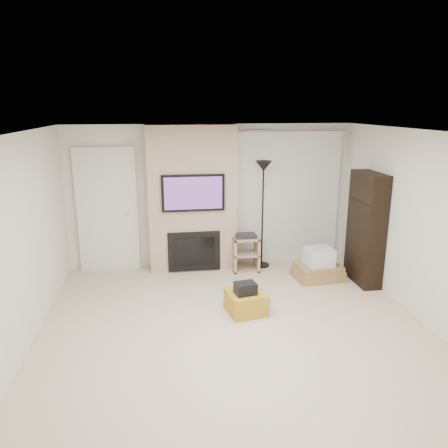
{
  "coord_description": "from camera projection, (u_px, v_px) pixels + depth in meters",
  "views": [
    {
      "loc": [
        -0.9,
        -4.79,
        2.79
      ],
      "look_at": [
        0.0,
        1.2,
        1.15
      ],
      "focal_mm": 35.0,
      "sensor_mm": 36.0,
      "label": 1
    }
  ],
  "objects": [
    {
      "name": "fireplace_wall",
      "position": [
        192.0,
        200.0,
        7.48
      ],
      "size": [
        1.5,
        0.47,
        2.5
      ],
      "color": "tan",
      "rests_on": "floor"
    },
    {
      "name": "bookshelf",
      "position": [
        366.0,
        229.0,
        6.96
      ],
      "size": [
        0.3,
        0.8,
        1.8
      ],
      "color": "black",
      "rests_on": "floor"
    },
    {
      "name": "vertical_blinds",
      "position": [
        288.0,
        193.0,
        7.87
      ],
      "size": [
        1.98,
        0.1,
        2.37
      ],
      "color": "silver",
      "rests_on": "floor"
    },
    {
      "name": "entry_door",
      "position": [
        107.0,
        211.0,
        7.49
      ],
      "size": [
        1.02,
        0.11,
        2.14
      ],
      "color": "silver",
      "rests_on": "floor"
    },
    {
      "name": "black_bag",
      "position": [
        245.0,
        288.0,
        5.97
      ],
      "size": [
        0.31,
        0.27,
        0.16
      ],
      "primitive_type": "cube",
      "rotation": [
        0.0,
        0.0,
        0.17
      ],
      "color": "black",
      "rests_on": "ottoman"
    },
    {
      "name": "wall_right",
      "position": [
        435.0,
        233.0,
        5.46
      ],
      "size": [
        0.0,
        5.5,
        2.5
      ],
      "primitive_type": "cube",
      "rotation": [
        1.57,
        0.0,
        1.57
      ],
      "color": "silver",
      "rests_on": "ground"
    },
    {
      "name": "ceiling",
      "position": [
        240.0,
        133.0,
        4.78
      ],
      "size": [
        5.0,
        5.5,
        0.0
      ],
      "primitive_type": "cube",
      "color": "white",
      "rests_on": "wall_back"
    },
    {
      "name": "wall_front",
      "position": [
        327.0,
        386.0,
        2.48
      ],
      "size": [
        5.0,
        0.0,
        2.5
      ],
      "primitive_type": "cube",
      "rotation": [
        1.57,
        0.0,
        0.0
      ],
      "color": "silver",
      "rests_on": "ground"
    },
    {
      "name": "hvac_vent",
      "position": [
        259.0,
        130.0,
        5.6
      ],
      "size": [
        0.35,
        0.18,
        0.01
      ],
      "primitive_type": "cube",
      "color": "silver",
      "rests_on": "ceiling"
    },
    {
      "name": "floor",
      "position": [
        238.0,
        338.0,
        5.43
      ],
      "size": [
        5.0,
        5.5,
        0.0
      ],
      "primitive_type": "cube",
      "color": "beige",
      "rests_on": "ground"
    },
    {
      "name": "box_stack",
      "position": [
        318.0,
        267.0,
        7.27
      ],
      "size": [
        0.83,
        0.66,
        0.53
      ],
      "color": "#997947",
      "rests_on": "floor"
    },
    {
      "name": "av_stand",
      "position": [
        245.0,
        251.0,
        7.6
      ],
      "size": [
        0.45,
        0.38,
        0.66
      ],
      "color": "tan",
      "rests_on": "floor"
    },
    {
      "name": "floor_lamp",
      "position": [
        263.0,
        184.0,
        7.5
      ],
      "size": [
        0.28,
        0.28,
        1.89
      ],
      "color": "black",
      "rests_on": "floor"
    },
    {
      "name": "wall_back",
      "position": [
        211.0,
        196.0,
        7.73
      ],
      "size": [
        5.0,
        0.0,
        2.5
      ],
      "primitive_type": "cube",
      "rotation": [
        1.57,
        0.0,
        0.0
      ],
      "color": "silver",
      "rests_on": "ground"
    },
    {
      "name": "wall_left",
      "position": [
        13.0,
        252.0,
        4.75
      ],
      "size": [
        0.0,
        5.5,
        2.5
      ],
      "primitive_type": "cube",
      "rotation": [
        1.57,
        0.0,
        1.57
      ],
      "color": "silver",
      "rests_on": "ground"
    },
    {
      "name": "ottoman",
      "position": [
        246.0,
        302.0,
        6.07
      ],
      "size": [
        0.58,
        0.58,
        0.3
      ],
      "primitive_type": "cube",
      "rotation": [
        0.0,
        0.0,
        0.17
      ],
      "color": "#AF8821",
      "rests_on": "floor"
    }
  ]
}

